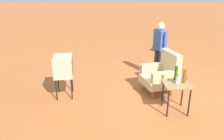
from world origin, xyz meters
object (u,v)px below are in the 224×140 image
soda_can_red (185,78)px  bottle_tall_amber (184,76)px  bottle_short_clear (180,77)px  flower_vase (178,77)px  side_table (177,88)px  armchair (162,74)px  person_standing (160,47)px  tv_on_stand (63,66)px  bottle_wine_green (176,73)px

soda_can_red → bottle_tall_amber: bottle_tall_amber is taller
bottle_short_clear → flower_vase: size_ratio=0.75×
flower_vase → side_table: bearing=-53.4°
armchair → bottle_tall_amber: armchair is taller
soda_can_red → flower_vase: bearing=-53.8°
side_table → person_standing: bearing=178.1°
bottle_tall_amber → flower_vase: (0.03, -0.15, -0.00)m
tv_on_stand → person_standing: (-1.10, 2.59, 0.16)m
side_table → bottle_wine_green: size_ratio=2.07×
soda_can_red → bottle_short_clear: size_ratio=0.61×
armchair → tv_on_stand: 2.47m
flower_vase → soda_can_red: bearing=126.2°
armchair → person_standing: 1.08m
soda_can_red → bottle_short_clear: 0.17m
armchair → bottle_tall_amber: (0.93, 0.22, 0.32)m
soda_can_red → tv_on_stand: bearing=-103.9°
tv_on_stand → bottle_short_clear: (0.76, 2.60, -0.02)m
bottle_short_clear → bottle_tall_amber: bottle_tall_amber is taller
side_table → bottle_short_clear: size_ratio=3.32×
soda_can_red → flower_vase: size_ratio=0.46×
side_table → bottle_tall_amber: bearing=103.5°
bottle_short_clear → flower_vase: (0.08, -0.07, 0.05)m
side_table → person_standing: (-1.95, 0.07, 0.38)m
person_standing → soda_can_red: size_ratio=13.44×
person_standing → bottle_wine_green: size_ratio=5.12×
tv_on_stand → bottle_short_clear: size_ratio=5.15×
tv_on_stand → soda_can_red: (0.68, 2.75, -0.06)m
side_table → bottle_wine_green: 0.33m
armchair → bottle_wine_green: (0.77, 0.09, 0.33)m
armchair → bottle_short_clear: armchair is taller
person_standing → soda_can_red: 1.80m
armchair → bottle_short_clear: size_ratio=5.30×
tv_on_stand → flower_vase: size_ratio=3.89×
tv_on_stand → bottle_tall_amber: bearing=73.2°
person_standing → bottle_wine_green: bearing=-1.4°
person_standing → bottle_wine_green: person_standing is taller
person_standing → flower_vase: size_ratio=6.19×
person_standing → bottle_tall_amber: size_ratio=5.47×
side_table → bottle_wine_green: bottle_wine_green is taller
bottle_wine_green → soda_can_red: 0.23m
armchair → flower_vase: size_ratio=4.00×
armchair → bottle_short_clear: (0.88, 0.15, 0.27)m
side_table → soda_can_red: (-0.16, 0.22, 0.16)m
bottle_wine_green → bottle_short_clear: (0.11, 0.05, -0.06)m
soda_can_red → bottle_wine_green: bearing=-99.5°
person_standing → bottle_short_clear: size_ratio=8.20×
bottle_short_clear → flower_vase: flower_vase is taller
person_standing → armchair: bearing=-7.9°
tv_on_stand → flower_vase: (0.84, 2.53, 0.03)m
person_standing → bottle_tall_amber: 1.92m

